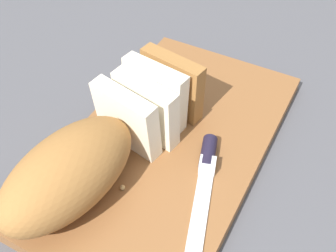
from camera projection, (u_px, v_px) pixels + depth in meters
name	position (u px, v px, depth m)	size (l,w,h in m)	color
ground_plane	(168.00, 150.00, 0.60)	(3.00, 3.00, 0.00)	#4C4C51
cutting_board	(168.00, 146.00, 0.59)	(0.45, 0.26, 0.02)	brown
bread_loaf	(97.00, 148.00, 0.51)	(0.32, 0.14, 0.09)	#996633
bread_knife	(206.00, 173.00, 0.54)	(0.23, 0.09, 0.02)	silver
crumb_near_knife	(152.00, 138.00, 0.58)	(0.01, 0.01, 0.01)	tan
crumb_near_loaf	(122.00, 187.00, 0.52)	(0.01, 0.01, 0.01)	tan
crumb_stray_left	(165.00, 142.00, 0.58)	(0.01, 0.01, 0.01)	tan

